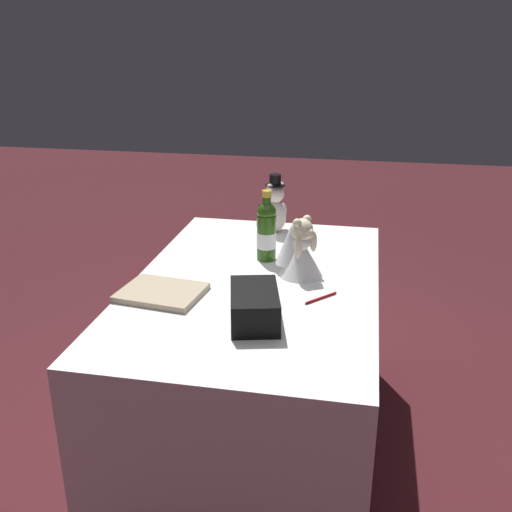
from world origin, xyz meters
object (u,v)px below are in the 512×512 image
teddy_bear_groom (274,210)px  guestbook (162,293)px  gift_case_black (254,306)px  champagne_bottle (266,231)px  signing_pen (320,298)px  teddy_bear_bride (298,250)px

teddy_bear_groom → guestbook: bearing=160.8°
teddy_bear_groom → gift_case_black: (-0.93, -0.09, -0.05)m
guestbook → gift_case_black: bearing=-101.9°
teddy_bear_groom → champagne_bottle: 0.38m
gift_case_black → teddy_bear_groom: bearing=5.6°
champagne_bottle → gift_case_black: champagne_bottle is taller
champagne_bottle → signing_pen: bearing=-144.0°
teddy_bear_groom → signing_pen: teddy_bear_groom is taller
teddy_bear_bride → champagne_bottle: (0.14, 0.15, 0.02)m
teddy_bear_bride → gift_case_black: bearing=167.7°
signing_pen → teddy_bear_bride: bearing=26.2°
teddy_bear_bride → teddy_bear_groom: bearing=19.6°
gift_case_black → teddy_bear_bride: bearing=-12.3°
teddy_bear_bride → guestbook: teddy_bear_bride is taller
champagne_bottle → guestbook: size_ratio=1.03×
teddy_bear_bride → signing_pen: (-0.22, -0.11, -0.10)m
teddy_bear_groom → gift_case_black: bearing=-174.4°
signing_pen → guestbook: 0.57m
guestbook → teddy_bear_groom: bearing=-11.9°
teddy_bear_bride → guestbook: size_ratio=0.83×
champagne_bottle → gift_case_black: 0.56m
gift_case_black → guestbook: gift_case_black is taller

